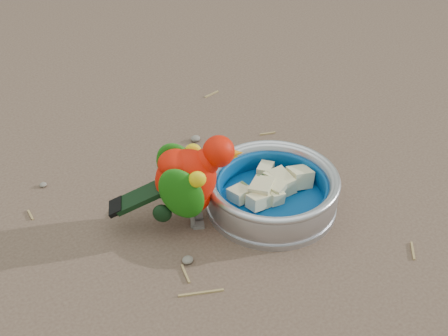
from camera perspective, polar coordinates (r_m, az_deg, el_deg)
ground at (r=0.92m, az=1.71°, el=-8.17°), size 60.00×60.00×0.00m
food_bowl at (r=1.01m, az=4.35°, el=-3.20°), size 0.21×0.21×0.02m
bowl_wall at (r=0.99m, az=4.43°, el=-1.86°), size 0.21×0.21×0.04m
fruit_wedges at (r=0.99m, az=4.41°, el=-2.18°), size 0.13×0.13×0.03m
lory_parrot at (r=0.93m, az=-3.26°, el=-1.56°), size 0.20×0.16×0.15m
ground_debris at (r=0.95m, az=0.13°, el=-6.40°), size 0.90×0.80×0.01m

